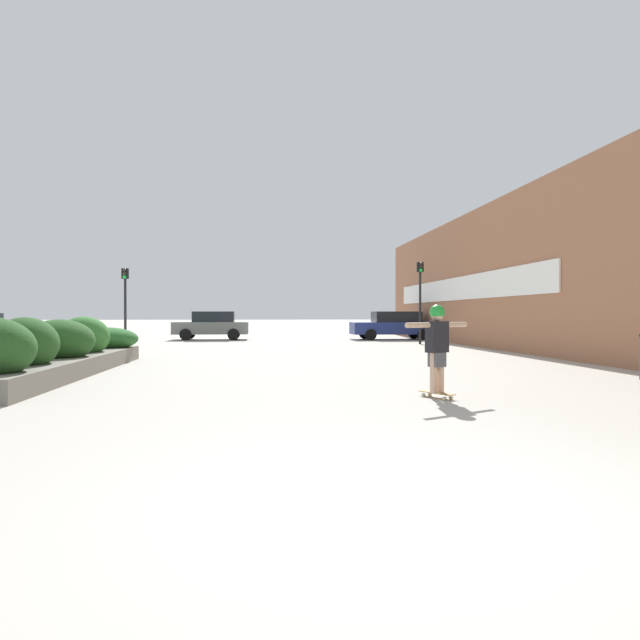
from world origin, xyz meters
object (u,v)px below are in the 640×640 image
(traffic_light_left, at_px, (125,293))
(car_center_right, at_px, (212,325))
(skateboarder, at_px, (437,339))
(car_center_left, at_px, (598,326))
(traffic_light_right, at_px, (420,289))
(skateboard, at_px, (437,394))
(car_leftmost, at_px, (394,325))

(traffic_light_left, bearing_deg, car_center_right, 61.21)
(skateboarder, height_order, traffic_light_left, traffic_light_left)
(car_center_left, height_order, traffic_light_right, traffic_light_right)
(skateboard, distance_m, car_leftmost, 21.99)
(skateboard, relative_size, car_center_right, 0.17)
(car_center_right, relative_size, traffic_light_left, 1.19)
(skateboard, height_order, skateboarder, skateboarder)
(car_leftmost, relative_size, car_center_left, 1.07)
(traffic_light_right, bearing_deg, car_center_left, 17.48)
(car_center_right, bearing_deg, skateboarder, -166.23)
(car_center_left, distance_m, car_center_right, 20.92)
(traffic_light_left, bearing_deg, car_leftmost, 21.31)
(skateboard, xyz_separation_m, car_center_right, (-5.46, 22.28, 0.72))
(car_center_right, xyz_separation_m, traffic_light_left, (-3.22, -5.86, 1.51))
(skateboard, bearing_deg, skateboarder, 152.06)
(skateboard, xyz_separation_m, traffic_light_left, (-8.68, 16.42, 2.24))
(car_leftmost, xyz_separation_m, traffic_light_left, (-13.11, -5.12, 1.51))
(car_leftmost, xyz_separation_m, car_center_left, (10.91, -1.53, -0.04))
(car_leftmost, distance_m, traffic_light_right, 5.25)
(car_leftmost, bearing_deg, skateboard, 168.37)
(skateboard, bearing_deg, car_leftmost, 50.43)
(car_leftmost, bearing_deg, traffic_light_right, -179.31)
(skateboarder, xyz_separation_m, traffic_light_right, (4.49, 16.58, 1.59))
(traffic_light_right, bearing_deg, car_center_right, 150.22)
(car_center_right, bearing_deg, traffic_light_right, -119.78)
(traffic_light_left, bearing_deg, skateboarder, -62.13)
(skateboard, bearing_deg, traffic_light_left, 89.93)
(skateboarder, distance_m, car_center_left, 25.20)
(car_center_left, height_order, traffic_light_left, traffic_light_left)
(skateboard, xyz_separation_m, car_center_left, (15.34, 20.00, 0.69))
(skateboarder, bearing_deg, car_center_left, 24.58)
(skateboarder, distance_m, traffic_light_left, 18.62)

